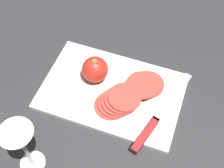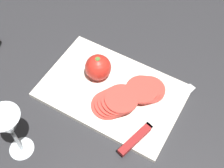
{
  "view_description": "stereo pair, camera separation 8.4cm",
  "coord_description": "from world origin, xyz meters",
  "px_view_note": "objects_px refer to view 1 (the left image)",
  "views": [
    {
      "loc": [
        -0.17,
        0.43,
        0.73
      ],
      "look_at": [
        -0.01,
        -0.02,
        0.04
      ],
      "focal_mm": 50.0,
      "sensor_mm": 36.0,
      "label": 1
    },
    {
      "loc": [
        -0.25,
        0.4,
        0.73
      ],
      "look_at": [
        -0.01,
        -0.02,
        0.04
      ],
      "focal_mm": 50.0,
      "sensor_mm": 36.0,
      "label": 2
    }
  ],
  "objects_px": {
    "whole_tomato": "(95,70)",
    "knife": "(152,126)",
    "tomato_slice_stack_far": "(118,101)",
    "wine_glass": "(21,142)",
    "tomato_slice_stack_near": "(145,85)"
  },
  "relations": [
    {
      "from": "knife",
      "to": "whole_tomato",
      "type": "bearing_deg",
      "value": 79.19
    },
    {
      "from": "wine_glass",
      "to": "knife",
      "type": "relative_size",
      "value": 0.6
    },
    {
      "from": "wine_glass",
      "to": "tomato_slice_stack_near",
      "type": "relative_size",
      "value": 1.5
    },
    {
      "from": "whole_tomato",
      "to": "tomato_slice_stack_far",
      "type": "relative_size",
      "value": 0.62
    },
    {
      "from": "tomato_slice_stack_near",
      "to": "tomato_slice_stack_far",
      "type": "height_order",
      "value": "tomato_slice_stack_far"
    },
    {
      "from": "whole_tomato",
      "to": "knife",
      "type": "relative_size",
      "value": 0.26
    },
    {
      "from": "whole_tomato",
      "to": "knife",
      "type": "xyz_separation_m",
      "value": [
        -0.19,
        0.1,
        -0.03
      ]
    },
    {
      "from": "wine_glass",
      "to": "tomato_slice_stack_near",
      "type": "distance_m",
      "value": 0.37
    },
    {
      "from": "wine_glass",
      "to": "tomato_slice_stack_near",
      "type": "bearing_deg",
      "value": -123.26
    },
    {
      "from": "tomato_slice_stack_far",
      "to": "knife",
      "type": "bearing_deg",
      "value": 163.46
    },
    {
      "from": "whole_tomato",
      "to": "tomato_slice_stack_near",
      "type": "relative_size",
      "value": 0.66
    },
    {
      "from": "whole_tomato",
      "to": "tomato_slice_stack_far",
      "type": "distance_m",
      "value": 0.11
    },
    {
      "from": "wine_glass",
      "to": "tomato_slice_stack_far",
      "type": "relative_size",
      "value": 1.41
    },
    {
      "from": "knife",
      "to": "wine_glass",
      "type": "bearing_deg",
      "value": 142.87
    },
    {
      "from": "knife",
      "to": "tomato_slice_stack_far",
      "type": "distance_m",
      "value": 0.11
    }
  ]
}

